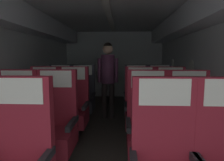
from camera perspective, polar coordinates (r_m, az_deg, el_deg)
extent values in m
cube|color=#3D3833|center=(3.23, -1.70, -16.63)|extent=(3.37, 6.86, 0.02)
cube|color=silver|center=(3.47, -28.84, 2.51)|extent=(0.08, 6.46, 2.13)
cube|color=silver|center=(3.25, 27.27, 2.37)|extent=(0.08, 6.46, 2.13)
cube|color=silver|center=(3.08, -1.85, 22.94)|extent=(3.25, 6.46, 0.06)
cube|color=#B6BBBB|center=(6.21, 0.57, 4.93)|extent=(3.25, 0.06, 2.13)
cube|color=silver|center=(3.41, -26.36, 16.87)|extent=(0.37, 6.21, 0.36)
cube|color=silver|center=(3.22, 24.35, 17.61)|extent=(0.37, 6.21, 0.36)
cube|color=white|center=(3.07, -1.85, 22.22)|extent=(0.12, 5.82, 0.02)
cylinder|color=white|center=(3.83, 22.69, 3.81)|extent=(0.01, 0.26, 0.26)
cylinder|color=white|center=(5.07, 17.71, 4.64)|extent=(0.01, 0.26, 0.26)
cube|color=maroon|center=(1.69, -25.12, -10.39)|extent=(0.47, 0.09, 0.69)
cube|color=silver|center=(1.60, -26.35, -2.88)|extent=(0.38, 0.01, 0.20)
cube|color=maroon|center=(1.54, 14.90, -11.64)|extent=(0.47, 0.09, 0.69)
cube|color=silver|center=(1.44, 15.59, -3.43)|extent=(0.38, 0.01, 0.20)
cube|color=#38383D|center=(2.64, -27.34, -20.07)|extent=(0.17, 0.18, 0.23)
cube|color=maroon|center=(2.55, -27.63, -15.53)|extent=(0.47, 0.50, 0.23)
cube|color=maroon|center=(2.60, -25.93, -4.57)|extent=(0.47, 0.09, 0.69)
cube|color=#28282D|center=(2.38, -23.11, -11.71)|extent=(0.05, 0.42, 0.06)
cube|color=silver|center=(2.52, -26.74, 0.42)|extent=(0.38, 0.01, 0.20)
cube|color=#38383D|center=(2.48, -17.02, -21.48)|extent=(0.17, 0.18, 0.23)
cube|color=maroon|center=(2.38, -17.22, -16.68)|extent=(0.47, 0.50, 0.23)
cube|color=maroon|center=(2.43, -15.97, -4.89)|extent=(0.47, 0.09, 0.69)
cube|color=#28282D|center=(2.24, -11.85, -12.45)|extent=(0.05, 0.42, 0.06)
cube|color=#28282D|center=(2.39, -22.59, -11.59)|extent=(0.05, 0.42, 0.06)
cube|color=silver|center=(2.35, -16.53, 0.45)|extent=(0.38, 0.01, 0.20)
cube|color=maroon|center=(2.37, 22.65, -17.01)|extent=(0.47, 0.50, 0.23)
cube|color=maroon|center=(2.42, 21.51, -5.15)|extent=(0.47, 0.09, 0.69)
cube|color=#28282D|center=(2.38, 28.09, -11.95)|extent=(0.05, 0.42, 0.06)
cube|color=#28282D|center=(2.23, 17.30, -12.71)|extent=(0.05, 0.42, 0.06)
cube|color=silver|center=(2.34, 22.14, 0.20)|extent=(0.38, 0.01, 0.20)
cube|color=#38383D|center=(2.38, 10.71, -22.60)|extent=(0.17, 0.18, 0.23)
cube|color=maroon|center=(2.28, 10.84, -17.64)|extent=(0.47, 0.50, 0.23)
cube|color=maroon|center=(2.33, 10.39, -5.25)|extent=(0.47, 0.09, 0.69)
cube|color=#28282D|center=(2.24, 16.82, -12.60)|extent=(0.05, 0.42, 0.06)
cube|color=#28282D|center=(2.18, 4.93, -12.91)|extent=(0.05, 0.42, 0.06)
cube|color=silver|center=(2.24, 10.68, 0.32)|extent=(0.38, 0.01, 0.20)
cube|color=#38383D|center=(3.32, -20.05, -14.10)|extent=(0.17, 0.18, 0.23)
cube|color=maroon|center=(3.25, -20.22, -10.37)|extent=(0.47, 0.50, 0.23)
cube|color=maroon|center=(3.33, -19.19, -1.85)|extent=(0.47, 0.09, 0.69)
cube|color=#28282D|center=(3.11, -16.51, -7.09)|extent=(0.05, 0.42, 0.06)
cube|color=#28282D|center=(3.29, -24.01, -6.67)|extent=(0.05, 0.42, 0.06)
cube|color=silver|center=(3.26, -19.67, 2.07)|extent=(0.38, 0.01, 0.20)
cube|color=#38383D|center=(3.18, -11.86, -14.79)|extent=(0.17, 0.18, 0.23)
cube|color=maroon|center=(3.10, -11.97, -10.91)|extent=(0.47, 0.50, 0.23)
cube|color=maroon|center=(3.19, -11.25, -1.98)|extent=(0.47, 0.09, 0.69)
cube|color=#28282D|center=(3.00, -7.85, -7.41)|extent=(0.05, 0.42, 0.06)
cube|color=#28282D|center=(3.11, -16.12, -7.09)|extent=(0.05, 0.42, 0.06)
cube|color=silver|center=(3.11, -11.56, 2.12)|extent=(0.38, 0.01, 0.20)
cube|color=#38383D|center=(3.19, 17.31, -14.87)|extent=(0.17, 0.18, 0.23)
cube|color=maroon|center=(3.11, 17.46, -11.00)|extent=(0.47, 0.50, 0.23)
cube|color=maroon|center=(3.20, 16.83, -2.10)|extent=(0.47, 0.09, 0.69)
cube|color=#28282D|center=(3.12, 21.63, -7.25)|extent=(0.05, 0.42, 0.06)
cube|color=#28282D|center=(3.01, 13.40, -7.48)|extent=(0.05, 0.42, 0.06)
cube|color=silver|center=(3.13, 17.20, 1.97)|extent=(0.38, 0.01, 0.20)
cube|color=#38383D|center=(3.09, 8.50, -15.32)|extent=(0.17, 0.18, 0.23)
cube|color=maroon|center=(3.02, 8.58, -11.35)|extent=(0.47, 0.50, 0.23)
cube|color=maroon|center=(3.11, 8.35, -2.15)|extent=(0.47, 0.09, 0.69)
cube|color=#28282D|center=(2.99, 12.99, -7.55)|extent=(0.05, 0.42, 0.06)
cube|color=#28282D|center=(2.94, 4.24, -7.62)|extent=(0.05, 0.42, 0.06)
cube|color=silver|center=(3.03, 8.52, 2.06)|extent=(0.38, 0.01, 0.20)
cube|color=#38383D|center=(4.06, -15.49, -10.06)|extent=(0.17, 0.18, 0.23)
cube|color=#33333D|center=(4.00, -15.59, -6.96)|extent=(0.47, 0.50, 0.23)
cube|color=#33333D|center=(4.11, -14.91, -0.11)|extent=(0.47, 0.09, 0.69)
cube|color=#28282D|center=(3.89, -12.52, -4.19)|extent=(0.05, 0.42, 0.06)
cube|color=#28282D|center=(4.03, -18.74, -4.01)|extent=(0.05, 0.42, 0.06)
cube|color=silver|center=(4.04, -15.22, 3.09)|extent=(0.38, 0.01, 0.20)
cube|color=#38383D|center=(3.93, -9.01, -10.44)|extent=(0.17, 0.18, 0.23)
cube|color=#33333D|center=(3.87, -9.07, -7.25)|extent=(0.47, 0.50, 0.23)
cube|color=#33333D|center=(3.98, -8.60, -0.17)|extent=(0.47, 0.09, 0.69)
cube|color=#28282D|center=(3.79, -5.78, -4.36)|extent=(0.05, 0.42, 0.06)
cube|color=#28282D|center=(3.88, -12.41, -4.22)|extent=(0.05, 0.42, 0.06)
cube|color=silver|center=(3.91, -8.80, 3.13)|extent=(0.38, 0.01, 0.20)
cube|color=#38383D|center=(3.93, 14.24, -10.56)|extent=(0.17, 0.18, 0.23)
cube|color=#33333D|center=(3.87, 14.34, -7.37)|extent=(0.47, 0.50, 0.23)
cube|color=#33333D|center=(3.99, 13.95, -0.29)|extent=(0.47, 0.09, 0.69)
cube|color=#28282D|center=(3.88, 17.70, -4.38)|extent=(0.05, 0.42, 0.06)
cube|color=#28282D|center=(3.79, 11.07, -4.45)|extent=(0.05, 0.42, 0.06)
cube|color=silver|center=(3.92, 14.18, 3.00)|extent=(0.38, 0.01, 0.20)
cube|color=#38383D|center=(3.88, 7.25, -10.65)|extent=(0.17, 0.18, 0.23)
cube|color=#33333D|center=(3.82, 7.30, -7.42)|extent=(0.47, 0.50, 0.23)
cube|color=#33333D|center=(3.93, 7.17, -0.23)|extent=(0.47, 0.09, 0.69)
cube|color=#28282D|center=(3.80, 10.75, -4.42)|extent=(0.05, 0.42, 0.06)
cube|color=#28282D|center=(3.76, 3.91, -4.42)|extent=(0.05, 0.42, 0.06)
cube|color=silver|center=(3.86, 7.27, 3.11)|extent=(0.38, 0.01, 0.20)
cylinder|color=black|center=(4.04, -2.38, -6.03)|extent=(0.11, 0.11, 0.75)
cylinder|color=black|center=(4.03, -0.10, -6.05)|extent=(0.11, 0.11, 0.75)
cylinder|color=#5B2D4C|center=(3.94, -1.26, 3.49)|extent=(0.28, 0.28, 0.59)
cylinder|color=#5B2D4C|center=(3.96, -3.87, 3.06)|extent=(0.07, 0.07, 0.50)
cylinder|color=#5B2D4C|center=(3.93, 1.36, 3.05)|extent=(0.07, 0.07, 0.50)
sphere|color=tan|center=(3.94, -1.28, 9.46)|extent=(0.21, 0.21, 0.21)
sphere|color=black|center=(3.94, -1.28, 10.07)|extent=(0.18, 0.18, 0.18)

